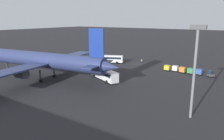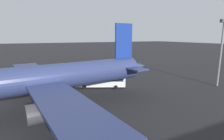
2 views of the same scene
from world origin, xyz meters
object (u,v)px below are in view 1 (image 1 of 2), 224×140
(shuttle_bus_near, at_px, (109,58))
(cargo_cart_orange, at_px, (183,70))
(shuttle_bus_far, at_px, (104,73))
(airplane, at_px, (43,60))
(worker_person, at_px, (142,61))
(baggage_tug, at_px, (211,74))
(cargo_cart_yellow, at_px, (167,68))
(cargo_cart_blue, at_px, (199,72))
(cargo_cart_green, at_px, (191,71))
(cargo_cart_white, at_px, (175,68))

(shuttle_bus_near, height_order, cargo_cart_orange, shuttle_bus_near)
(shuttle_bus_far, bearing_deg, cargo_cart_orange, -104.02)
(airplane, xyz_separation_m, worker_person, (-14.60, -39.56, -5.17))
(baggage_tug, bearing_deg, cargo_cart_orange, -1.22)
(airplane, xyz_separation_m, cargo_cart_yellow, (-28.48, -32.08, -4.85))
(worker_person, height_order, cargo_cart_blue, cargo_cart_blue)
(airplane, height_order, cargo_cart_yellow, airplane)
(airplane, xyz_separation_m, shuttle_bus_near, (-2.65, -32.27, -4.13))
(airplane, relative_size, cargo_cart_orange, 24.43)
(shuttle_bus_near, bearing_deg, baggage_tug, 155.65)
(cargo_cart_green, height_order, cargo_cart_orange, same)
(shuttle_bus_far, xyz_separation_m, cargo_cart_blue, (-23.36, -22.20, -0.83))
(cargo_cart_green, bearing_deg, airplane, 40.86)
(airplane, relative_size, shuttle_bus_far, 4.08)
(cargo_cart_orange, relative_size, cargo_cart_white, 1.00)
(shuttle_bus_far, bearing_deg, shuttle_bus_near, -34.08)
(baggage_tug, height_order, cargo_cart_green, baggage_tug)
(airplane, bearing_deg, cargo_cart_orange, -144.58)
(cargo_cart_blue, height_order, cargo_cart_yellow, same)
(airplane, bearing_deg, shuttle_bus_near, -102.47)
(cargo_cart_blue, distance_m, cargo_cart_green, 2.77)
(airplane, relative_size, cargo_cart_green, 24.43)
(cargo_cart_white, xyz_separation_m, cargo_cart_yellow, (2.77, 0.53, 0.00))
(shuttle_bus_far, bearing_deg, baggage_tug, -116.58)
(airplane, height_order, shuttle_bus_near, airplane)
(worker_person, distance_m, cargo_cart_orange, 20.86)
(cargo_cart_blue, relative_size, cargo_cart_yellow, 1.00)
(airplane, height_order, cargo_cart_green, airplane)
(baggage_tug, xyz_separation_m, cargo_cart_white, (12.04, -1.20, 0.25))
(cargo_cart_yellow, bearing_deg, cargo_cart_green, 178.06)
(shuttle_bus_far, height_order, cargo_cart_orange, shuttle_bus_far)
(shuttle_bus_near, distance_m, cargo_cart_white, 28.60)
(shuttle_bus_far, height_order, baggage_tug, shuttle_bus_far)
(baggage_tug, xyz_separation_m, cargo_cart_blue, (3.74, -0.60, 0.25))
(cargo_cart_green, bearing_deg, cargo_cart_blue, -175.65)
(shuttle_bus_far, bearing_deg, airplane, 56.10)
(cargo_cart_white, bearing_deg, cargo_cart_green, 171.65)
(airplane, height_order, worker_person, airplane)
(worker_person, bearing_deg, cargo_cart_orange, 158.52)
(cargo_cart_green, height_order, cargo_cart_yellow, same)
(shuttle_bus_near, xyz_separation_m, cargo_cart_orange, (-31.35, 0.35, -0.72))
(cargo_cart_blue, distance_m, cargo_cart_yellow, 11.06)
(worker_person, relative_size, cargo_cart_orange, 0.81)
(worker_person, bearing_deg, cargo_cart_blue, 163.17)
(worker_person, height_order, cargo_cart_yellow, cargo_cart_yellow)
(cargo_cart_white, bearing_deg, worker_person, -22.65)
(cargo_cart_orange, distance_m, cargo_cart_white, 2.85)
(airplane, xyz_separation_m, cargo_cart_blue, (-39.54, -32.01, -4.85))
(shuttle_bus_near, bearing_deg, cargo_cart_green, 156.06)
(cargo_cart_white, bearing_deg, cargo_cart_blue, 175.85)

